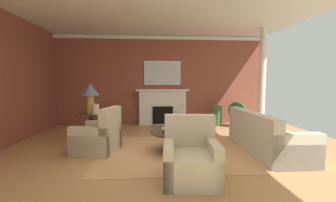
# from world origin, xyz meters

# --- Properties ---
(ground_plane) EXTENTS (9.05, 9.05, 0.00)m
(ground_plane) POSITION_xyz_m (0.00, 0.00, 0.00)
(ground_plane) COLOR tan
(wall_fireplace) EXTENTS (7.56, 0.12, 3.08)m
(wall_fireplace) POSITION_xyz_m (0.00, 3.43, 1.54)
(wall_fireplace) COLOR brown
(wall_fireplace) RESTS_ON ground_plane
(ceiling_panel) EXTENTS (7.56, 7.33, 0.06)m
(ceiling_panel) POSITION_xyz_m (0.00, 0.30, 3.11)
(ceiling_panel) COLOR white
(crown_moulding) EXTENTS (7.56, 0.08, 0.12)m
(crown_moulding) POSITION_xyz_m (0.00, 3.35, 3.00)
(crown_moulding) COLOR white
(area_rug) EXTENTS (3.04, 2.50, 0.01)m
(area_rug) POSITION_xyz_m (0.27, 0.24, 0.01)
(area_rug) COLOR tan
(area_rug) RESTS_ON ground_plane
(fireplace) EXTENTS (1.80, 0.35, 1.23)m
(fireplace) POSITION_xyz_m (0.15, 3.22, 0.58)
(fireplace) COLOR white
(fireplace) RESTS_ON ground_plane
(mantel_mirror) EXTENTS (1.28, 0.04, 0.83)m
(mantel_mirror) POSITION_xyz_m (0.15, 3.34, 1.79)
(mantel_mirror) COLOR silver
(sofa) EXTENTS (0.94, 2.12, 0.85)m
(sofa) POSITION_xyz_m (2.17, 0.12, 0.30)
(sofa) COLOR beige
(sofa) RESTS_ON ground_plane
(armchair_near_window) EXTENTS (0.95, 0.95, 0.95)m
(armchair_near_window) POSITION_xyz_m (-1.33, 0.32, 0.31)
(armchair_near_window) COLOR #C1B293
(armchair_near_window) RESTS_ON ground_plane
(armchair_facing_fireplace) EXTENTS (0.87, 0.87, 0.95)m
(armchair_facing_fireplace) POSITION_xyz_m (0.38, -1.09, 0.31)
(armchair_facing_fireplace) COLOR #C1B293
(armchair_facing_fireplace) RESTS_ON ground_plane
(coffee_table) EXTENTS (1.00, 1.00, 0.45)m
(coffee_table) POSITION_xyz_m (0.27, 0.24, 0.34)
(coffee_table) COLOR #3D2D1E
(coffee_table) RESTS_ON ground_plane
(side_table) EXTENTS (0.56, 0.56, 0.70)m
(side_table) POSITION_xyz_m (-1.72, 1.20, 0.40)
(side_table) COLOR #3D2D1E
(side_table) RESTS_ON ground_plane
(table_lamp) EXTENTS (0.44, 0.44, 0.75)m
(table_lamp) POSITION_xyz_m (-1.72, 1.20, 1.22)
(table_lamp) COLOR #B28E38
(table_lamp) RESTS_ON side_table
(vase_on_side_table) EXTENTS (0.15, 0.15, 0.24)m
(vase_on_side_table) POSITION_xyz_m (-1.57, 1.08, 0.82)
(vase_on_side_table) COLOR beige
(vase_on_side_table) RESTS_ON side_table
(vase_tall_corner) EXTENTS (0.30, 0.30, 0.67)m
(vase_tall_corner) POSITION_xyz_m (1.99, 2.92, 0.33)
(vase_tall_corner) COLOR #33703D
(vase_tall_corner) RESTS_ON ground_plane
(book_red_cover) EXTENTS (0.27, 0.21, 0.06)m
(book_red_cover) POSITION_xyz_m (0.16, 0.28, 0.48)
(book_red_cover) COLOR navy
(book_red_cover) RESTS_ON coffee_table
(book_art_folio) EXTENTS (0.22, 0.16, 0.04)m
(book_art_folio) POSITION_xyz_m (0.10, 0.11, 0.53)
(book_art_folio) COLOR tan
(book_art_folio) RESTS_ON coffee_table
(potted_plant) EXTENTS (0.56, 0.56, 0.83)m
(potted_plant) POSITION_xyz_m (2.59, 2.72, 0.49)
(potted_plant) COLOR #333333
(potted_plant) RESTS_ON ground_plane
(column_white) EXTENTS (0.20, 0.20, 3.08)m
(column_white) POSITION_xyz_m (3.12, 2.12, 1.54)
(column_white) COLOR white
(column_white) RESTS_ON ground_plane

